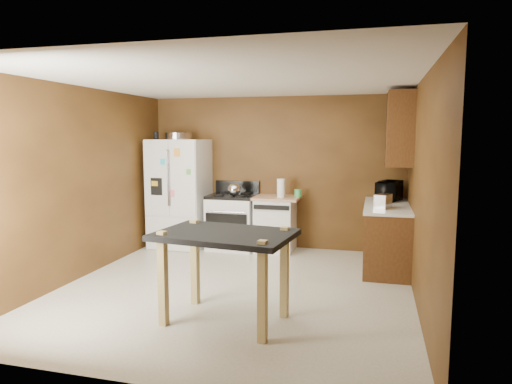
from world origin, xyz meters
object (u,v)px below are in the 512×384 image
at_px(microwave, 389,192).
at_px(gas_range, 232,221).
at_px(green_canister, 298,193).
at_px(refrigerator, 180,193).
at_px(toaster, 383,201).
at_px(paper_towel, 281,188).
at_px(pen_cup, 156,136).
at_px(kettle, 234,190).
at_px(roasting_pan, 179,136).
at_px(dishwasher, 275,223).
at_px(island, 225,245).

distance_m(microwave, gas_range, 2.53).
height_order(green_canister, refrigerator, refrigerator).
height_order(green_canister, toaster, toaster).
height_order(paper_towel, microwave, paper_towel).
bearing_deg(pen_cup, paper_towel, 1.87).
relative_size(toaster, refrigerator, 0.14).
relative_size(green_canister, refrigerator, 0.07).
distance_m(kettle, paper_towel, 0.76).
xyz_separation_m(pen_cup, refrigerator, (0.37, 0.07, -0.96)).
height_order(roasting_pan, green_canister, roasting_pan).
xyz_separation_m(green_canister, dishwasher, (-0.35, -0.05, -0.50)).
xyz_separation_m(gas_range, dishwasher, (0.72, 0.02, -0.01)).
height_order(pen_cup, island, pen_cup).
relative_size(pen_cup, microwave, 0.26).
bearing_deg(gas_range, dishwasher, 1.94).
distance_m(green_canister, gas_range, 1.18).
relative_size(roasting_pan, microwave, 0.92).
bearing_deg(dishwasher, gas_range, -178.06).
bearing_deg(paper_towel, dishwasher, 140.56).
relative_size(paper_towel, toaster, 1.14).
bearing_deg(microwave, roasting_pan, 111.53).
xyz_separation_m(roasting_pan, green_canister, (2.01, 0.08, -0.90)).
relative_size(green_canister, island, 0.09).
xyz_separation_m(paper_towel, refrigerator, (-1.74, 0.00, -0.14)).
distance_m(pen_cup, kettle, 1.60).
height_order(roasting_pan, microwave, roasting_pan).
bearing_deg(toaster, pen_cup, -169.01).
distance_m(kettle, island, 2.83).
bearing_deg(microwave, kettle, 114.70).
relative_size(kettle, gas_range, 0.19).
distance_m(microwave, refrigerator, 3.38).
bearing_deg(dishwasher, green_canister, 8.18).
bearing_deg(green_canister, roasting_pan, -177.71).
bearing_deg(pen_cup, island, -52.35).
relative_size(microwave, gas_range, 0.44).
height_order(kettle, island, kettle).
xyz_separation_m(pen_cup, island, (2.11, -2.74, -1.08)).
xyz_separation_m(kettle, refrigerator, (-0.99, 0.09, -0.10)).
distance_m(toaster, dishwasher, 1.94).
relative_size(microwave, dishwasher, 0.54).
xyz_separation_m(paper_towel, toaster, (1.55, -0.78, -0.04)).
bearing_deg(dishwasher, island, -87.70).
relative_size(paper_towel, gas_range, 0.27).
bearing_deg(refrigerator, island, -58.15).
distance_m(gas_range, dishwasher, 0.72).
distance_m(pen_cup, microwave, 3.84).
xyz_separation_m(refrigerator, island, (1.75, -2.81, -0.12)).
height_order(refrigerator, island, refrigerator).
xyz_separation_m(toaster, microwave, (0.09, 0.78, 0.04)).
distance_m(dishwasher, island, 2.92).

